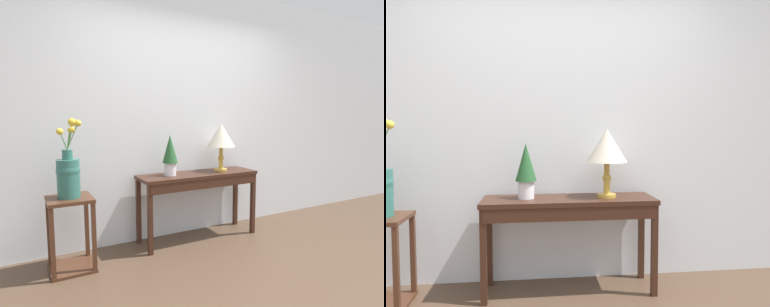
# 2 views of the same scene
# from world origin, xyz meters

# --- Properties ---
(back_wall_with_art) EXTENTS (9.00, 0.10, 2.80)m
(back_wall_with_art) POSITION_xyz_m (0.00, 1.58, 1.40)
(back_wall_with_art) COLOR silver
(back_wall_with_art) RESTS_ON ground
(console_table) EXTENTS (1.33, 0.40, 0.74)m
(console_table) POSITION_xyz_m (0.06, 1.26, 0.64)
(console_table) COLOR #381E14
(console_table) RESTS_ON ground
(table_lamp) EXTENTS (0.32, 0.32, 0.54)m
(table_lamp) POSITION_xyz_m (0.35, 1.29, 1.13)
(table_lamp) COLOR gold
(table_lamp) RESTS_ON console_table
(potted_plant_on_console) EXTENTS (0.16, 0.16, 0.42)m
(potted_plant_on_console) POSITION_xyz_m (-0.27, 1.30, 0.97)
(potted_plant_on_console) COLOR silver
(potted_plant_on_console) RESTS_ON console_table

